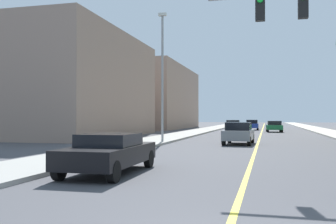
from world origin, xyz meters
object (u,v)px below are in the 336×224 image
car_black (109,152)px  car_gray (239,133)px  car_green (274,126)px  street_lamp (162,71)px  car_blue (252,125)px  car_white (233,126)px

car_black → car_gray: size_ratio=1.12×
car_green → car_gray: car_gray is taller
street_lamp → car_black: bearing=-81.8°
car_blue → car_green: (2.95, -7.44, -0.02)m
car_white → car_green: car_white is taller
car_green → car_gray: (-2.77, -22.96, 0.05)m
street_lamp → car_blue: street_lamp is taller
car_black → street_lamp: bearing=-82.4°
street_lamp → car_white: 23.83m
street_lamp → car_black: size_ratio=1.98×
street_lamp → car_green: street_lamp is taller
car_black → car_blue: bearing=-94.5°
car_green → car_white: bearing=179.1°
street_lamp → car_white: size_ratio=2.10×
car_blue → car_white: (-2.07, -7.59, 0.01)m
car_green → car_black: bearing=-101.6°
car_blue → car_white: bearing=-105.6°
car_white → car_gray: (2.25, -22.81, 0.02)m
car_black → car_green: 38.36m
car_black → car_gray: car_gray is taller
car_blue → car_gray: bearing=-90.0°
car_white → car_black: 37.75m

